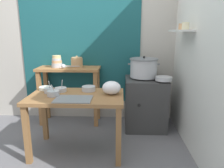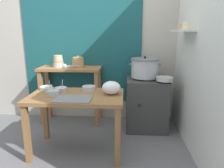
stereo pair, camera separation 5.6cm
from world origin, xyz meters
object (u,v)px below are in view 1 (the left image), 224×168
back_shelf_table (69,81)px  serving_tray (73,99)px  prep_bowl_0 (89,88)px  prep_table (77,104)px  ladle (64,66)px  steamer_pot (144,68)px  prep_bowl_1 (49,90)px  prep_bowl_4 (53,93)px  stove_block (145,103)px  bowl_stack_enamel (57,62)px  wide_pan (164,79)px  clay_pot (77,62)px  prep_bowl_3 (45,88)px  plastic_bag (111,88)px  prep_bowl_2 (61,89)px

back_shelf_table → serving_tray: size_ratio=2.40×
back_shelf_table → prep_bowl_0: 0.80m
prep_table → ladle: (-0.33, 0.76, 0.33)m
steamer_pot → prep_bowl_1: (-1.20, -0.69, -0.17)m
steamer_pot → prep_bowl_4: size_ratio=3.23×
prep_bowl_1 → prep_bowl_4: 0.15m
prep_bowl_1 → prep_bowl_0: bearing=13.0°
ladle → prep_bowl_1: ladle is taller
ladle → prep_bowl_4: size_ratio=1.93×
stove_block → steamer_pot: bearing=153.4°
bowl_stack_enamel → wide_pan: bearing=-12.1°
clay_pot → prep_bowl_4: bearing=-96.1°
prep_bowl_3 → prep_bowl_4: (0.18, -0.26, 0.01)m
plastic_bag → prep_bowl_4: (-0.67, -0.10, -0.04)m
prep_bowl_0 → prep_bowl_4: prep_bowl_4 is taller
stove_block → prep_bowl_0: (-0.78, -0.56, 0.37)m
stove_block → ladle: 1.34m
back_shelf_table → wide_pan: back_shelf_table is taller
prep_bowl_2 → prep_bowl_3: bearing=161.3°
ladle → prep_bowl_4: bearing=-84.8°
clay_pot → prep_bowl_2: bearing=-95.0°
prep_table → steamer_pot: steamer_pot is taller
stove_block → bowl_stack_enamel: size_ratio=4.26×
prep_bowl_2 → prep_table: bearing=-32.9°
prep_table → prep_bowl_4: size_ratio=7.68×
bowl_stack_enamel → prep_bowl_1: (0.13, -0.81, -0.23)m
plastic_bag → wide_pan: bearing=35.1°
prep_bowl_0 → prep_bowl_2: prep_bowl_2 is taller
prep_table → prep_bowl_0: size_ratio=6.59×
bowl_stack_enamel → prep_bowl_2: (0.25, -0.74, -0.23)m
stove_block → plastic_bag: (-0.48, -0.69, 0.42)m
stove_block → wide_pan: (0.22, -0.19, 0.42)m
wide_pan → prep_bowl_2: prep_bowl_2 is taller
prep_table → back_shelf_table: 0.92m
back_shelf_table → stove_block: bearing=-6.3°
stove_block → prep_bowl_1: 1.46m
serving_tray → prep_bowl_0: size_ratio=2.40×
bowl_stack_enamel → prep_bowl_2: bearing=-71.3°
serving_tray → steamer_pot: bearing=47.6°
wide_pan → serving_tray: bearing=-147.1°
ladle → prep_bowl_4: 0.83m
clay_pot → prep_bowl_2: 0.77m
steamer_pot → serving_tray: steamer_pot is taller
stove_block → back_shelf_table: bearing=173.7°
prep_table → wide_pan: size_ratio=4.75×
bowl_stack_enamel → stove_block: bearing=-6.1°
bowl_stack_enamel → clay_pot: bearing=-2.9°
prep_table → prep_bowl_1: size_ratio=7.13×
clay_pot → plastic_bag: 1.01m
stove_block → prep_bowl_3: stove_block is taller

